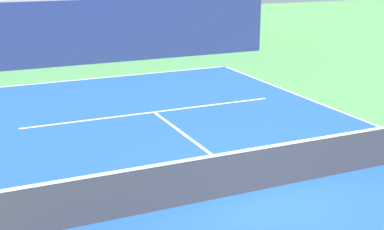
# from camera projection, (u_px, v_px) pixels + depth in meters

# --- Properties ---
(ground_plane) EXTENTS (80.00, 80.00, 0.00)m
(ground_plane) POSITION_uv_depth(u_px,v_px,m) (259.00, 190.00, 11.13)
(ground_plane) COLOR #4C8C4C
(court_surface) EXTENTS (11.00, 24.00, 0.01)m
(court_surface) POSITION_uv_depth(u_px,v_px,m) (259.00, 190.00, 11.13)
(court_surface) COLOR #1E4C99
(court_surface) RESTS_ON ground_plane
(baseline_far) EXTENTS (11.00, 0.10, 0.00)m
(baseline_far) POSITION_uv_depth(u_px,v_px,m) (107.00, 77.00, 21.56)
(baseline_far) COLOR white
(baseline_far) RESTS_ON court_surface
(service_line_far) EXTENTS (8.26, 0.10, 0.00)m
(service_line_far) POSITION_uv_depth(u_px,v_px,m) (154.00, 112.00, 16.71)
(service_line_far) COLOR white
(service_line_far) RESTS_ON court_surface
(centre_service_line) EXTENTS (0.10, 6.40, 0.00)m
(centre_service_line) POSITION_uv_depth(u_px,v_px,m) (196.00, 143.00, 13.92)
(centre_service_line) COLOR white
(centre_service_line) RESTS_ON court_surface
(back_wall) EXTENTS (18.22, 0.30, 2.90)m
(back_wall) POSITION_uv_depth(u_px,v_px,m) (87.00, 32.00, 23.93)
(back_wall) COLOR navy
(back_wall) RESTS_ON ground_plane
(stands_tier_lower) EXTENTS (18.22, 2.40, 3.45)m
(stands_tier_lower) POSITION_uv_depth(u_px,v_px,m) (80.00, 23.00, 25.03)
(stands_tier_lower) COLOR #9E9E99
(stands_tier_lower) RESTS_ON ground_plane
(stands_tier_upper) EXTENTS (18.22, 2.40, 4.31)m
(stands_tier_upper) POSITION_uv_depth(u_px,v_px,m) (69.00, 10.00, 27.00)
(stands_tier_upper) COLOR #9E9E99
(stands_tier_upper) RESTS_ON ground_plane
(tennis_net) EXTENTS (11.08, 0.08, 1.07)m
(tennis_net) POSITION_uv_depth(u_px,v_px,m) (260.00, 168.00, 10.98)
(tennis_net) COLOR black
(tennis_net) RESTS_ON court_surface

